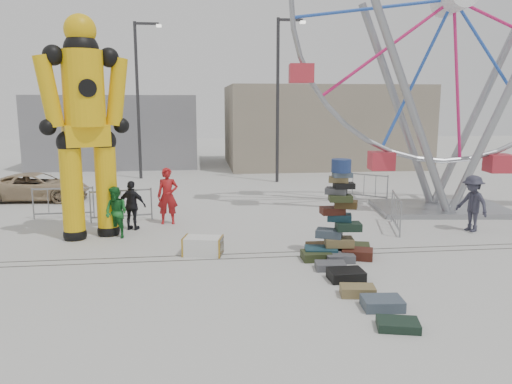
{
  "coord_description": "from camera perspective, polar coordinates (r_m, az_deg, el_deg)",
  "views": [
    {
      "loc": [
        -1.06,
        -11.74,
        3.98
      ],
      "look_at": [
        0.64,
        2.37,
        1.42
      ],
      "focal_mm": 35.0,
      "sensor_mm": 36.0,
      "label": 1
    }
  ],
  "objects": [
    {
      "name": "pedestrian_red",
      "position": [
        16.7,
        -10.06,
        -0.45
      ],
      "size": [
        0.7,
        0.47,
        1.87
      ],
      "primitive_type": "imported",
      "rotation": [
        0.0,
        0.0,
        -0.03
      ],
      "color": "maroon",
      "rests_on": "ground"
    },
    {
      "name": "row_case_0",
      "position": [
        12.96,
        6.88,
        -7.22
      ],
      "size": [
        0.73,
        0.57,
        0.22
      ],
      "primitive_type": "cube",
      "rotation": [
        0.0,
        0.0,
        0.02
      ],
      "color": "#2E371B",
      "rests_on": "ground"
    },
    {
      "name": "row_case_5",
      "position": [
        9.53,
        15.93,
        -14.36
      ],
      "size": [
        0.84,
        0.67,
        0.16
      ],
      "primitive_type": "cube",
      "rotation": [
        0.0,
        0.0,
        -0.24
      ],
      "color": "black",
      "rests_on": "ground"
    },
    {
      "name": "barricade_dummy_c",
      "position": [
        17.46,
        -15.13,
        -1.48
      ],
      "size": [
        1.99,
        0.43,
        1.1
      ],
      "primitive_type": null,
      "rotation": [
        0.0,
        0.0,
        0.17
      ],
      "color": "gray",
      "rests_on": "ground"
    },
    {
      "name": "lamp_post_left",
      "position": [
        26.9,
        -13.19,
        11.01
      ],
      "size": [
        1.41,
        0.25,
        8.0
      ],
      "color": "#2D2D30",
      "rests_on": "ground"
    },
    {
      "name": "row_case_3",
      "position": [
        10.81,
        11.54,
        -11.0
      ],
      "size": [
        0.77,
        0.54,
        0.21
      ],
      "primitive_type": "cube",
      "rotation": [
        0.0,
        0.0,
        -0.16
      ],
      "color": "olive",
      "rests_on": "ground"
    },
    {
      "name": "crash_test_dummy",
      "position": [
        15.31,
        -18.91,
        7.83
      ],
      "size": [
        2.58,
        1.42,
        6.62
      ],
      "rotation": [
        0.0,
        0.0,
        0.39
      ],
      "color": "black",
      "rests_on": "ground"
    },
    {
      "name": "barricade_dummy_b",
      "position": [
        18.53,
        -21.14,
        -1.15
      ],
      "size": [
        2.0,
        0.19,
        1.1
      ],
      "primitive_type": null,
      "rotation": [
        0.0,
        0.0,
        0.04
      ],
      "color": "gray",
      "rests_on": "ground"
    },
    {
      "name": "pedestrian_grey",
      "position": [
        16.9,
        23.48,
        -1.21
      ],
      "size": [
        0.99,
        1.29,
        1.76
      ],
      "primitive_type": "imported",
      "rotation": [
        0.0,
        0.0,
        -1.24
      ],
      "color": "#2A2A38",
      "rests_on": "ground"
    },
    {
      "name": "track_line_near",
      "position": [
        13.01,
        -1.89,
        -7.59
      ],
      "size": [
        40.0,
        0.04,
        0.01
      ],
      "primitive_type": "cube",
      "color": "#47443F",
      "rests_on": "ground"
    },
    {
      "name": "ground",
      "position": [
        12.44,
        -1.65,
        -8.44
      ],
      "size": [
        90.0,
        90.0,
        0.0
      ],
      "primitive_type": "plane",
      "color": "#9E9E99",
      "rests_on": "ground"
    },
    {
      "name": "suitcase_tower",
      "position": [
        13.23,
        9.44,
        -4.21
      ],
      "size": [
        1.91,
        1.6,
        2.56
      ],
      "rotation": [
        0.0,
        0.0,
        -0.21
      ],
      "color": "#173945",
      "rests_on": "ground"
    },
    {
      "name": "row_case_1",
      "position": [
        12.3,
        8.51,
        -8.35
      ],
      "size": [
        0.77,
        0.56,
        0.18
      ],
      "primitive_type": "cube",
      "rotation": [
        0.0,
        0.0,
        -0.11
      ],
      "color": "#515258",
      "rests_on": "ground"
    },
    {
      "name": "lamp_post_right",
      "position": [
        25.09,
        2.71,
        11.34
      ],
      "size": [
        1.41,
        0.25,
        8.0
      ],
      "color": "#2D2D30",
      "rests_on": "ground"
    },
    {
      "name": "row_case_4",
      "position": [
        10.29,
        14.25,
        -12.22
      ],
      "size": [
        0.82,
        0.63,
        0.22
      ],
      "primitive_type": "cube",
      "rotation": [
        0.0,
        0.0,
        -0.08
      ],
      "color": "#414F5D",
      "rests_on": "ground"
    },
    {
      "name": "barricade_wheel_back",
      "position": [
        21.1,
        12.23,
        0.62
      ],
      "size": [
        1.56,
        1.4,
        1.1
      ],
      "primitive_type": null,
      "rotation": [
        0.0,
        0.0,
        -0.72
      ],
      "color": "gray",
      "rests_on": "ground"
    },
    {
      "name": "building_left",
      "position": [
        34.15,
        -15.29,
        6.86
      ],
      "size": [
        10.0,
        8.0,
        4.4
      ],
      "primitive_type": "cube",
      "color": "gray",
      "rests_on": "ground"
    },
    {
      "name": "pedestrian_green",
      "position": [
        15.32,
        -15.68,
        -2.27
      ],
      "size": [
        0.94,
        0.89,
        1.54
      ],
      "primitive_type": "imported",
      "rotation": [
        0.0,
        0.0,
        -0.57
      ],
      "color": "#186325",
      "rests_on": "ground"
    },
    {
      "name": "building_right",
      "position": [
        32.78,
        7.43,
        7.53
      ],
      "size": [
        12.0,
        8.0,
        5.0
      ],
      "primitive_type": "cube",
      "color": "gray",
      "rests_on": "ground"
    },
    {
      "name": "steamer_trunk",
      "position": [
        13.33,
        -6.08,
        -6.15
      ],
      "size": [
        1.12,
        0.8,
        0.48
      ],
      "primitive_type": "cube",
      "rotation": [
        0.0,
        0.0,
        -0.23
      ],
      "color": "silver",
      "rests_on": "ground"
    },
    {
      "name": "row_case_2",
      "position": [
        11.65,
        10.26,
        -9.31
      ],
      "size": [
        0.81,
        0.62,
        0.24
      ],
      "primitive_type": "cube",
      "rotation": [
        0.0,
        0.0,
        0.03
      ],
      "color": "black",
      "rests_on": "ground"
    },
    {
      "name": "ferris_wheel",
      "position": [
        19.53,
        21.49,
        17.04
      ],
      "size": [
        11.37,
        3.35,
        13.26
      ],
      "rotation": [
        0.0,
        0.0,
        -0.12
      ],
      "color": "gray",
      "rests_on": "ground"
    },
    {
      "name": "parked_suv",
      "position": [
        22.37,
        -23.71,
        0.56
      ],
      "size": [
        4.19,
        2.18,
        1.13
      ],
      "primitive_type": "imported",
      "rotation": [
        0.0,
        0.0,
        1.5
      ],
      "color": "tan",
      "rests_on": "ground"
    },
    {
      "name": "barricade_wheel_front",
      "position": [
        16.41,
        15.71,
        -2.24
      ],
      "size": [
        0.61,
        1.96,
        1.1
      ],
      "primitive_type": null,
      "rotation": [
        0.0,
        0.0,
        1.31
      ],
      "color": "gray",
      "rests_on": "ground"
    },
    {
      "name": "pedestrian_black",
      "position": [
        16.16,
        -13.97,
        -1.51
      ],
      "size": [
        0.99,
        0.67,
        1.57
      ],
      "primitive_type": "imported",
      "rotation": [
        0.0,
        0.0,
        2.79
      ],
      "color": "black",
      "rests_on": "ground"
    },
    {
      "name": "track_line_far",
      "position": [
        13.39,
        -2.04,
        -7.07
      ],
      "size": [
        40.0,
        0.04,
        0.01
      ],
      "primitive_type": "cube",
      "color": "#47443F",
      "rests_on": "ground"
    }
  ]
}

